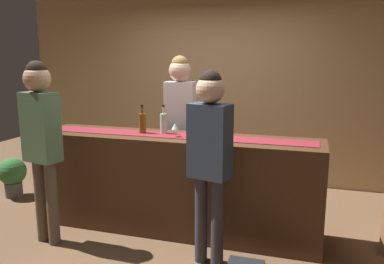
{
  "coord_description": "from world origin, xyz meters",
  "views": [
    {
      "loc": [
        1.29,
        -3.64,
        1.8
      ],
      "look_at": [
        0.18,
        0.0,
        1.06
      ],
      "focal_mm": 36.26,
      "sensor_mm": 36.0,
      "label": 1
    }
  ],
  "objects_px": {
    "wine_glass_near_customer": "(190,127)",
    "customer_browsing": "(41,132)",
    "wine_bottle_amber": "(142,123)",
    "customer_sipping": "(210,148)",
    "bartender": "(180,114)",
    "wine_bottle_clear": "(164,123)",
    "potted_plant_small": "(12,174)",
    "potted_plant_tall": "(52,150)",
    "wine_glass_mid_counter": "(175,127)"
  },
  "relations": [
    {
      "from": "wine_glass_near_customer",
      "to": "wine_glass_mid_counter",
      "type": "distance_m",
      "value": 0.15
    },
    {
      "from": "potted_plant_tall",
      "to": "potted_plant_small",
      "type": "xyz_separation_m",
      "value": [
        -0.12,
        -0.68,
        -0.18
      ]
    },
    {
      "from": "customer_sipping",
      "to": "wine_glass_mid_counter",
      "type": "bearing_deg",
      "value": 147.14
    },
    {
      "from": "wine_bottle_amber",
      "to": "wine_bottle_clear",
      "type": "height_order",
      "value": "same"
    },
    {
      "from": "bartender",
      "to": "potted_plant_tall",
      "type": "bearing_deg",
      "value": -14.12
    },
    {
      "from": "customer_sipping",
      "to": "customer_browsing",
      "type": "distance_m",
      "value": 1.62
    },
    {
      "from": "wine_bottle_clear",
      "to": "potted_plant_small",
      "type": "relative_size",
      "value": 0.59
    },
    {
      "from": "wine_bottle_amber",
      "to": "customer_browsing",
      "type": "xyz_separation_m",
      "value": [
        -0.74,
        -0.66,
        -0.02
      ]
    },
    {
      "from": "wine_glass_mid_counter",
      "to": "customer_sipping",
      "type": "bearing_deg",
      "value": -46.52
    },
    {
      "from": "wine_bottle_clear",
      "to": "customer_browsing",
      "type": "relative_size",
      "value": 0.17
    },
    {
      "from": "wine_bottle_clear",
      "to": "customer_browsing",
      "type": "distance_m",
      "value": 1.19
    },
    {
      "from": "wine_bottle_clear",
      "to": "wine_glass_mid_counter",
      "type": "bearing_deg",
      "value": -36.42
    },
    {
      "from": "wine_bottle_amber",
      "to": "customer_browsing",
      "type": "bearing_deg",
      "value": -137.93
    },
    {
      "from": "wine_bottle_amber",
      "to": "wine_glass_mid_counter",
      "type": "bearing_deg",
      "value": -11.75
    },
    {
      "from": "customer_browsing",
      "to": "potted_plant_small",
      "type": "distance_m",
      "value": 1.75
    },
    {
      "from": "wine_bottle_amber",
      "to": "bartender",
      "type": "height_order",
      "value": "bartender"
    },
    {
      "from": "wine_glass_near_customer",
      "to": "bartender",
      "type": "bearing_deg",
      "value": 116.52
    },
    {
      "from": "wine_bottle_clear",
      "to": "wine_glass_near_customer",
      "type": "height_order",
      "value": "wine_bottle_clear"
    },
    {
      "from": "wine_glass_near_customer",
      "to": "potted_plant_small",
      "type": "distance_m",
      "value": 2.66
    },
    {
      "from": "wine_bottle_amber",
      "to": "bartender",
      "type": "xyz_separation_m",
      "value": [
        0.23,
        0.56,
        0.02
      ]
    },
    {
      "from": "wine_bottle_amber",
      "to": "customer_browsing",
      "type": "relative_size",
      "value": 0.17
    },
    {
      "from": "potted_plant_tall",
      "to": "customer_sipping",
      "type": "bearing_deg",
      "value": -29.53
    },
    {
      "from": "wine_glass_near_customer",
      "to": "wine_bottle_amber",
      "type": "bearing_deg",
      "value": 173.9
    },
    {
      "from": "customer_sipping",
      "to": "potted_plant_small",
      "type": "relative_size",
      "value": 3.28
    },
    {
      "from": "wine_glass_near_customer",
      "to": "potted_plant_small",
      "type": "height_order",
      "value": "wine_glass_near_customer"
    },
    {
      "from": "potted_plant_small",
      "to": "wine_glass_near_customer",
      "type": "bearing_deg",
      "value": -7.52
    },
    {
      "from": "bartender",
      "to": "potted_plant_small",
      "type": "bearing_deg",
      "value": 3.91
    },
    {
      "from": "wine_glass_mid_counter",
      "to": "bartender",
      "type": "height_order",
      "value": "bartender"
    },
    {
      "from": "potted_plant_small",
      "to": "customer_browsing",
      "type": "bearing_deg",
      "value": -37.07
    },
    {
      "from": "wine_glass_near_customer",
      "to": "bartender",
      "type": "height_order",
      "value": "bartender"
    },
    {
      "from": "potted_plant_small",
      "to": "wine_bottle_amber",
      "type": "bearing_deg",
      "value": -7.9
    },
    {
      "from": "customer_sipping",
      "to": "customer_browsing",
      "type": "height_order",
      "value": "customer_browsing"
    },
    {
      "from": "wine_glass_near_customer",
      "to": "customer_browsing",
      "type": "bearing_deg",
      "value": -154.46
    },
    {
      "from": "wine_bottle_amber",
      "to": "wine_glass_near_customer",
      "type": "bearing_deg",
      "value": -6.1
    },
    {
      "from": "wine_glass_mid_counter",
      "to": "potted_plant_tall",
      "type": "xyz_separation_m",
      "value": [
        -2.25,
        1.03,
        -0.63
      ]
    },
    {
      "from": "wine_bottle_clear",
      "to": "customer_sipping",
      "type": "distance_m",
      "value": 0.92
    },
    {
      "from": "wine_bottle_clear",
      "to": "potted_plant_tall",
      "type": "xyz_separation_m",
      "value": [
        -2.08,
        0.91,
        -0.64
      ]
    },
    {
      "from": "customer_sipping",
      "to": "potted_plant_tall",
      "type": "height_order",
      "value": "customer_sipping"
    },
    {
      "from": "potted_plant_tall",
      "to": "wine_bottle_clear",
      "type": "bearing_deg",
      "value": -23.62
    },
    {
      "from": "wine_glass_near_customer",
      "to": "customer_browsing",
      "type": "relative_size",
      "value": 0.08
    },
    {
      "from": "wine_bottle_amber",
      "to": "potted_plant_small",
      "type": "distance_m",
      "value": 2.16
    },
    {
      "from": "wine_bottle_amber",
      "to": "customer_sipping",
      "type": "distance_m",
      "value": 1.06
    },
    {
      "from": "customer_sipping",
      "to": "potted_plant_small",
      "type": "bearing_deg",
      "value": 176.68
    },
    {
      "from": "wine_glass_near_customer",
      "to": "wine_glass_mid_counter",
      "type": "bearing_deg",
      "value": -170.82
    },
    {
      "from": "customer_browsing",
      "to": "wine_glass_near_customer",
      "type": "bearing_deg",
      "value": 37.77
    },
    {
      "from": "customer_browsing",
      "to": "potted_plant_tall",
      "type": "height_order",
      "value": "customer_browsing"
    },
    {
      "from": "customer_sipping",
      "to": "wine_glass_near_customer",
      "type": "bearing_deg",
      "value": 136.13
    },
    {
      "from": "wine_bottle_clear",
      "to": "wine_bottle_amber",
      "type": "bearing_deg",
      "value": -168.57
    },
    {
      "from": "wine_glass_near_customer",
      "to": "customer_browsing",
      "type": "xyz_separation_m",
      "value": [
        -1.27,
        -0.61,
        -0.01
      ]
    },
    {
      "from": "bartender",
      "to": "potted_plant_tall",
      "type": "height_order",
      "value": "bartender"
    }
  ]
}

